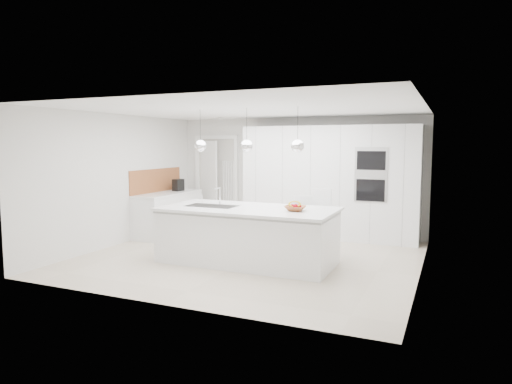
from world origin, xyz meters
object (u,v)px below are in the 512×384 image
at_px(island_base, 247,237).
at_px(bar_stool_right, 319,222).
at_px(fruit_bowl, 295,208).
at_px(bar_stool_left, 300,226).
at_px(espresso_machine, 178,185).

bearing_deg(island_base, bar_stool_right, 47.40).
bearing_deg(fruit_bowl, bar_stool_right, 84.14).
height_order(island_base, bar_stool_right, bar_stool_right).
relative_size(fruit_bowl, bar_stool_left, 0.32).
relative_size(island_base, espresso_machine, 10.73).
bearing_deg(bar_stool_right, island_base, -137.44).
distance_m(island_base, fruit_bowl, 0.96).
distance_m(bar_stool_left, bar_stool_right, 0.34).
height_order(island_base, espresso_machine, espresso_machine).
bearing_deg(bar_stool_right, bar_stool_left, -154.58).
height_order(fruit_bowl, bar_stool_right, bar_stool_right).
bearing_deg(bar_stool_right, fruit_bowl, -100.70).
relative_size(island_base, bar_stool_left, 2.75).
xyz_separation_m(fruit_bowl, bar_stool_right, (0.10, 0.99, -0.37)).
height_order(island_base, bar_stool_left, bar_stool_left).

